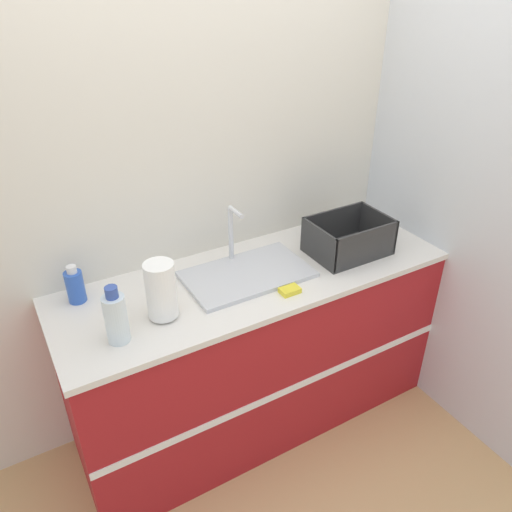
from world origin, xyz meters
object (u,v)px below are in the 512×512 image
paper_towel_roll (161,291)px  bottle_clear (116,317)px  bottle_blue (75,286)px  sink (246,272)px  dish_rack (348,240)px

paper_towel_roll → bottle_clear: size_ratio=1.03×
bottle_clear → bottle_blue: bearing=102.8°
sink → paper_towel_roll: size_ratio=2.29×
bottle_clear → bottle_blue: bottle_clear is taller
bottle_clear → bottle_blue: 0.36m
dish_rack → bottle_clear: bottle_clear is taller
sink → dish_rack: (0.55, -0.06, 0.05)m
bottle_blue → sink: bearing=-14.4°
dish_rack → bottle_clear: 1.22m
dish_rack → bottle_clear: bearing=-175.4°
sink → bottle_clear: 0.68m
bottle_blue → dish_rack: bearing=-11.1°
paper_towel_roll → sink: bearing=13.1°
sink → bottle_clear: sink is taller
dish_rack → bottle_blue: (-1.29, 0.25, 0.01)m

